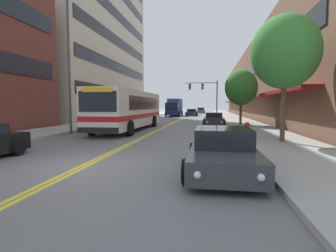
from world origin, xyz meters
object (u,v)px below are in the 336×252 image
at_px(car_dark_grey_parked_right_foreground, 223,152).
at_px(car_charcoal_parked_right_mid, 214,120).
at_px(car_slate_blue_moving_second, 201,111).
at_px(street_lamp_left_near, 74,54).
at_px(street_tree_right_near, 285,52).
at_px(box_truck, 174,107).
at_px(car_navy_moving_lead, 192,113).
at_px(street_tree_right_mid, 241,88).
at_px(city_bus, 130,108).
at_px(car_red_parked_left_mid, 140,116).
at_px(traffic_signal_mast, 206,91).
at_px(fire_hydrant, 247,131).

height_order(car_dark_grey_parked_right_foreground, car_charcoal_parked_right_mid, car_charcoal_parked_right_mid).
relative_size(car_slate_blue_moving_second, street_lamp_left_near, 0.55).
bearing_deg(street_tree_right_near, box_truck, 105.95).
relative_size(car_navy_moving_lead, street_tree_right_mid, 0.93).
bearing_deg(box_truck, car_slate_blue_moving_second, 76.30).
bearing_deg(car_charcoal_parked_right_mid, city_bus, -145.46).
relative_size(car_red_parked_left_mid, traffic_signal_mast, 0.83).
relative_size(city_bus, street_lamp_left_near, 1.34).
xyz_separation_m(car_red_parked_left_mid, fire_hydrant, (10.31, -16.89, -0.05)).
distance_m(box_truck, street_lamp_left_near, 32.29).
relative_size(car_charcoal_parked_right_mid, box_truck, 0.64).
height_order(car_red_parked_left_mid, car_dark_grey_parked_right_foreground, car_red_parked_left_mid).
bearing_deg(street_tree_right_near, car_charcoal_parked_right_mid, 105.79).
xyz_separation_m(traffic_signal_mast, street_tree_right_mid, (3.50, -17.16, -0.58)).
bearing_deg(car_charcoal_parked_right_mid, traffic_signal_mast, 93.25).
relative_size(car_navy_moving_lead, car_slate_blue_moving_second, 0.97).
xyz_separation_m(car_charcoal_parked_right_mid, street_tree_right_near, (3.14, -11.10, 3.91)).
xyz_separation_m(traffic_signal_mast, street_tree_right_near, (4.15, -28.90, 0.33)).
height_order(car_charcoal_parked_right_mid, car_slate_blue_moving_second, car_slate_blue_moving_second).
height_order(city_bus, car_navy_moving_lead, city_bus).
bearing_deg(car_slate_blue_moving_second, city_bus, -95.27).
xyz_separation_m(car_navy_moving_lead, fire_hydrant, (5.20, -35.33, 0.00)).
bearing_deg(car_dark_grey_parked_right_foreground, car_red_parked_left_mid, 110.39).
bearing_deg(box_truck, city_bus, -89.77).
relative_size(car_dark_grey_parked_right_foreground, traffic_signal_mast, 0.78).
bearing_deg(car_red_parked_left_mid, street_lamp_left_near, -92.27).
bearing_deg(car_slate_blue_moving_second, car_navy_moving_lead, -94.23).
distance_m(car_navy_moving_lead, street_lamp_left_near, 33.99).
distance_m(car_charcoal_parked_right_mid, car_slate_blue_moving_second, 41.73).
distance_m(car_red_parked_left_mid, street_lamp_left_near, 15.46).
height_order(traffic_signal_mast, street_tree_right_mid, traffic_signal_mast).
distance_m(city_bus, car_navy_moving_lead, 29.67).
xyz_separation_m(car_navy_moving_lead, street_tree_right_mid, (6.15, -24.25, 3.00)).
height_order(car_red_parked_left_mid, street_tree_right_mid, street_tree_right_mid).
relative_size(car_red_parked_left_mid, street_tree_right_mid, 0.96).
xyz_separation_m(car_dark_grey_parked_right_foreground, box_truck, (-6.74, 40.69, 1.03)).
xyz_separation_m(traffic_signal_mast, street_lamp_left_near, (-8.35, -26.08, 1.13)).
bearing_deg(car_dark_grey_parked_right_foreground, city_bus, 118.13).
bearing_deg(street_lamp_left_near, street_tree_right_mid, 36.99).
height_order(car_navy_moving_lead, fire_hydrant, car_navy_moving_lead).
height_order(traffic_signal_mast, street_lamp_left_near, street_lamp_left_near).
bearing_deg(city_bus, car_red_parked_left_mid, 100.69).
height_order(street_tree_right_near, fire_hydrant, street_tree_right_near).
height_order(car_red_parked_left_mid, street_tree_right_near, street_tree_right_near).
bearing_deg(street_lamp_left_near, car_charcoal_parked_right_mid, 41.52).
bearing_deg(car_navy_moving_lead, traffic_signal_mast, -69.51).
bearing_deg(street_tree_right_near, street_lamp_left_near, 167.30).
height_order(street_lamp_left_near, fire_hydrant, street_lamp_left_near).
xyz_separation_m(car_slate_blue_moving_second, fire_hydrant, (3.96, -52.11, -0.05)).
bearing_deg(street_lamp_left_near, car_dark_grey_parked_right_foreground, -43.15).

